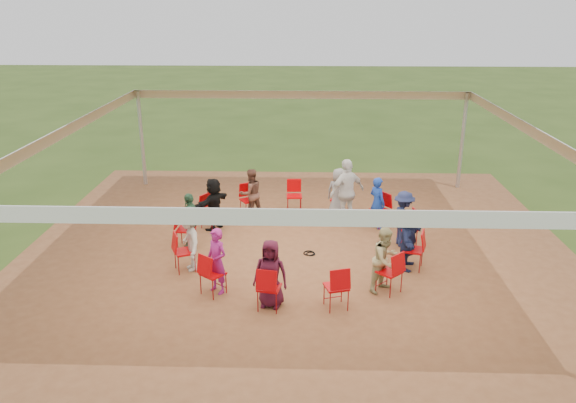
{
  "coord_description": "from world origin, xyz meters",
  "views": [
    {
      "loc": [
        0.17,
        -12.1,
        5.6
      ],
      "look_at": [
        -0.24,
        0.3,
        1.15
      ],
      "focal_mm": 35.0,
      "sensor_mm": 36.0,
      "label": 1
    }
  ],
  "objects_px": {
    "person_seated_0": "(403,219)",
    "person_seated_10": "(409,239)",
    "chair_9": "(269,288)",
    "person_seated_5": "(191,220)",
    "chair_0": "(407,228)",
    "chair_1": "(380,210)",
    "chair_7": "(185,252)",
    "person_seated_6": "(189,241)",
    "person_seated_3": "(251,193)",
    "person_seated_4": "(214,204)",
    "chair_2": "(340,200)",
    "person_seated_7": "(217,261)",
    "chair_12": "(413,250)",
    "person_seated_1": "(377,203)",
    "laptop": "(397,221)",
    "person_seated_9": "(385,260)",
    "chair_5": "(211,212)",
    "cable_coil": "(310,253)",
    "chair_10": "(336,287)",
    "chair_11": "(389,272)",
    "chair_4": "(249,200)",
    "chair_3": "(294,196)",
    "chair_6": "(186,229)",
    "standing_person": "(347,192)",
    "person_seated_8": "(271,274)",
    "chair_8": "(213,274)",
    "person_seated_2": "(338,193)"
  },
  "relations": [
    {
      "from": "person_seated_1",
      "to": "person_seated_6",
      "type": "bearing_deg",
      "value": 83.08
    },
    {
      "from": "person_seated_1",
      "to": "cable_coil",
      "type": "distance_m",
      "value": 2.52
    },
    {
      "from": "chair_9",
      "to": "person_seated_5",
      "type": "relative_size",
      "value": 0.66
    },
    {
      "from": "chair_5",
      "to": "person_seated_9",
      "type": "xyz_separation_m",
      "value": [
        4.07,
        -3.22,
        0.24
      ]
    },
    {
      "from": "chair_9",
      "to": "person_seated_6",
      "type": "distance_m",
      "value": 2.44
    },
    {
      "from": "person_seated_2",
      "to": "cable_coil",
      "type": "height_order",
      "value": "person_seated_2"
    },
    {
      "from": "chair_7",
      "to": "person_seated_2",
      "type": "relative_size",
      "value": 0.66
    },
    {
      "from": "chair_7",
      "to": "person_seated_6",
      "type": "distance_m",
      "value": 0.27
    },
    {
      "from": "chair_2",
      "to": "person_seated_9",
      "type": "xyz_separation_m",
      "value": [
        0.68,
        -4.25,
        0.24
      ]
    },
    {
      "from": "chair_1",
      "to": "laptop",
      "type": "distance_m",
      "value": 1.26
    },
    {
      "from": "chair_3",
      "to": "person_seated_3",
      "type": "xyz_separation_m",
      "value": [
        -1.16,
        -0.48,
        0.24
      ]
    },
    {
      "from": "person_seated_3",
      "to": "person_seated_4",
      "type": "height_order",
      "value": "same"
    },
    {
      "from": "chair_11",
      "to": "standing_person",
      "type": "relative_size",
      "value": 0.51
    },
    {
      "from": "chair_2",
      "to": "laptop",
      "type": "relative_size",
      "value": 2.29
    },
    {
      "from": "chair_5",
      "to": "chair_9",
      "type": "relative_size",
      "value": 1.0
    },
    {
      "from": "person_seated_3",
      "to": "person_seated_0",
      "type": "bearing_deg",
      "value": 124.62
    },
    {
      "from": "chair_1",
      "to": "person_seated_1",
      "type": "height_order",
      "value": "person_seated_1"
    },
    {
      "from": "person_seated_7",
      "to": "laptop",
      "type": "distance_m",
      "value": 4.63
    },
    {
      "from": "person_seated_0",
      "to": "person_seated_10",
      "type": "height_order",
      "value": "same"
    },
    {
      "from": "person_seated_4",
      "to": "person_seated_8",
      "type": "relative_size",
      "value": 1.0
    },
    {
      "from": "person_seated_0",
      "to": "cable_coil",
      "type": "height_order",
      "value": "person_seated_0"
    },
    {
      "from": "chair_3",
      "to": "chair_6",
      "type": "relative_size",
      "value": 1.0
    },
    {
      "from": "chair_12",
      "to": "person_seated_4",
      "type": "relative_size",
      "value": 0.66
    },
    {
      "from": "standing_person",
      "to": "cable_coil",
      "type": "relative_size",
      "value": 5.11
    },
    {
      "from": "chair_1",
      "to": "chair_12",
      "type": "relative_size",
      "value": 1.0
    },
    {
      "from": "person_seated_8",
      "to": "standing_person",
      "type": "xyz_separation_m",
      "value": [
        1.73,
        4.29,
        0.21
      ]
    },
    {
      "from": "person_seated_10",
      "to": "cable_coil",
      "type": "xyz_separation_m",
      "value": [
        -2.15,
        0.63,
        -0.67
      ]
    },
    {
      "from": "chair_4",
      "to": "chair_6",
      "type": "xyz_separation_m",
      "value": [
        -1.3,
        -2.12,
        0.0
      ]
    },
    {
      "from": "chair_1",
      "to": "standing_person",
      "type": "bearing_deg",
      "value": 42.89
    },
    {
      "from": "chair_8",
      "to": "chair_10",
      "type": "distance_m",
      "value": 2.49
    },
    {
      "from": "chair_4",
      "to": "chair_12",
      "type": "distance_m",
      "value": 5.0
    },
    {
      "from": "chair_10",
      "to": "chair_11",
      "type": "bearing_deg",
      "value": 13.85
    },
    {
      "from": "chair_7",
      "to": "chair_2",
      "type": "bearing_deg",
      "value": 110.77
    },
    {
      "from": "person_seated_6",
      "to": "chair_3",
      "type": "bearing_deg",
      "value": 125.52
    },
    {
      "from": "person_seated_0",
      "to": "person_seated_10",
      "type": "distance_m",
      "value": 1.22
    },
    {
      "from": "chair_7",
      "to": "person_seated_0",
      "type": "xyz_separation_m",
      "value": [
        4.96,
        1.52,
        0.24
      ]
    },
    {
      "from": "person_seated_9",
      "to": "chair_2",
      "type": "bearing_deg",
      "value": 54.48
    },
    {
      "from": "chair_1",
      "to": "chair_6",
      "type": "bearing_deg",
      "value": 69.23
    },
    {
      "from": "chair_10",
      "to": "person_seated_4",
      "type": "distance_m",
      "value": 4.89
    },
    {
      "from": "chair_1",
      "to": "chair_2",
      "type": "distance_m",
      "value": 1.28
    },
    {
      "from": "chair_2",
      "to": "chair_9",
      "type": "height_order",
      "value": "same"
    },
    {
      "from": "person_seated_3",
      "to": "person_seated_6",
      "type": "relative_size",
      "value": 1.0
    },
    {
      "from": "chair_0",
      "to": "chair_1",
      "type": "height_order",
      "value": "same"
    },
    {
      "from": "chair_9",
      "to": "person_seated_8",
      "type": "distance_m",
      "value": 0.27
    },
    {
      "from": "chair_2",
      "to": "person_seated_7",
      "type": "xyz_separation_m",
      "value": [
        -2.7,
        -4.43,
        0.24
      ]
    },
    {
      "from": "chair_1",
      "to": "person_seated_9",
      "type": "bearing_deg",
      "value": 136.98
    },
    {
      "from": "chair_2",
      "to": "person_seated_3",
      "type": "relative_size",
      "value": 0.66
    },
    {
      "from": "chair_12",
      "to": "person_seated_1",
      "type": "height_order",
      "value": "person_seated_1"
    },
    {
      "from": "person_seated_5",
      "to": "person_seated_6",
      "type": "relative_size",
      "value": 1.0
    },
    {
      "from": "chair_9",
      "to": "person_seated_5",
      "type": "height_order",
      "value": "person_seated_5"
    }
  ]
}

